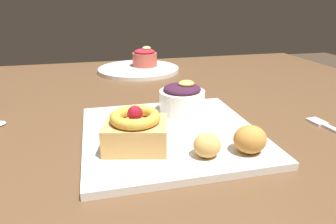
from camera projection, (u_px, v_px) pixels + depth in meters
dining_table at (144, 133)px, 0.76m from camera, size 1.42×0.99×0.73m
front_plate at (171, 134)px, 0.54m from camera, size 0.30×0.30×0.01m
cake_slice at (136, 130)px, 0.47m from camera, size 0.11×0.10×0.07m
berry_ramekin at (182, 98)px, 0.61m from camera, size 0.09×0.09×0.07m
fritter_front at (250, 139)px, 0.45m from camera, size 0.05×0.05×0.04m
fritter_middle at (207, 145)px, 0.44m from camera, size 0.04×0.04×0.04m
back_plate at (139, 69)px, 1.01m from camera, size 0.27×0.27×0.01m
back_ramekin at (145, 57)px, 1.02m from camera, size 0.08×0.08×0.07m
fork at (331, 128)px, 0.57m from camera, size 0.03×0.13×0.00m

